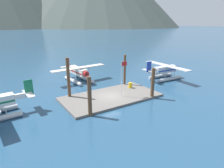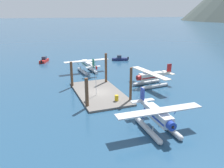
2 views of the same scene
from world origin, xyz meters
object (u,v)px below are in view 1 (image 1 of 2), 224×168
object	(u,v)px
flagpole	(122,74)
seaplane_cream_bow_centre	(79,73)
seaplane_silver_stbd_fwd	(165,71)
fuel_drum	(130,85)

from	to	relation	value
flagpole	seaplane_cream_bow_centre	bearing A→B (deg)	99.56
flagpole	seaplane_silver_stbd_fwd	size ratio (longest dim) A/B	0.49
fuel_drum	seaplane_cream_bow_centre	distance (m)	10.29
fuel_drum	seaplane_cream_bow_centre	bearing A→B (deg)	119.99
fuel_drum	flagpole	bearing A→B (deg)	-145.80
flagpole	fuel_drum	xyz separation A→B (m)	(3.26, 2.22, -2.81)
fuel_drum	seaplane_cream_bow_centre	xyz separation A→B (m)	(-5.13, 8.89, 0.84)
seaplane_silver_stbd_fwd	seaplane_cream_bow_centre	bearing A→B (deg)	152.58
fuel_drum	seaplane_silver_stbd_fwd	distance (m)	9.61
fuel_drum	seaplane_silver_stbd_fwd	xyz separation A→B (m)	(9.48, 1.31, 0.84)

